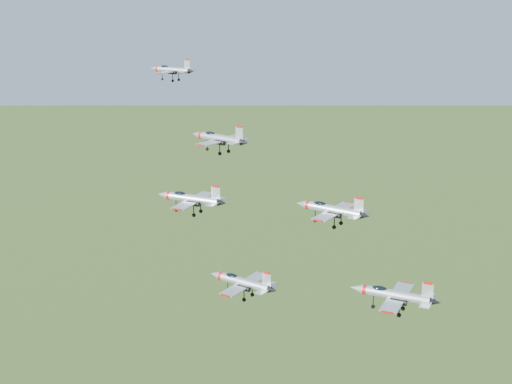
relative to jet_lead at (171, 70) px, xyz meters
The scene contains 6 objects.
jet_lead is the anchor object (origin of this frame).
jet_left_high 26.23m from the jet_lead, 36.44° to the right, with size 12.48×10.45×3.34m.
jet_right_high 42.00m from the jet_lead, 51.15° to the right, with size 11.77×9.74×3.15m.
jet_left_low 45.90m from the jet_lead, 17.54° to the right, with size 13.46×11.15×3.60m.
jet_right_low 51.79m from the jet_lead, 42.07° to the right, with size 12.15×10.07×3.25m.
jet_trail 62.90m from the jet_lead, 19.11° to the right, with size 13.97×11.56×3.73m.
Camera 1 is at (55.17, -99.66, 161.11)m, focal length 50.00 mm.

